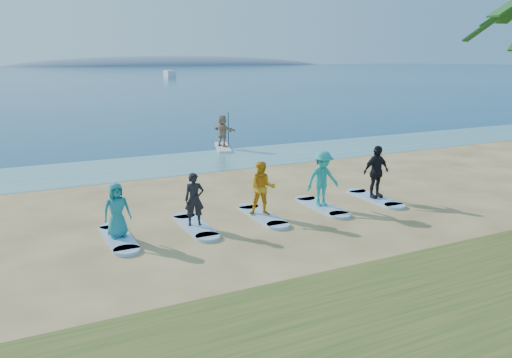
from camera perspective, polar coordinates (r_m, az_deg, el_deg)
name	(u,v)px	position (r m, az deg, el deg)	size (l,w,h in m)	color
ground	(246,236)	(14.29, -1.18, -6.56)	(600.00, 600.00, 0.00)	tan
shallow_water	(150,166)	(23.86, -11.99, 1.47)	(600.00, 600.00, 0.00)	teal
ocean	(24,74)	(172.30, -24.95, 10.85)	(600.00, 600.00, 0.00)	navy
island_ridge	(180,65)	(328.01, -8.71, 12.73)	(220.00, 56.00, 18.00)	slate
paddleboard	(223,147)	(27.95, -3.81, 3.62)	(0.70, 3.00, 0.12)	silver
paddleboarder	(223,131)	(27.80, -3.84, 5.52)	(1.63, 0.52, 1.75)	tan
boat_offshore_b	(170,77)	(135.05, -9.85, 11.45)	(2.10, 5.24, 1.62)	silver
surfboard_0	(119,238)	(14.55, -15.42, -6.51)	(0.70, 2.20, 0.09)	#8EB3DD
student_0	(117,210)	(14.30, -15.63, -3.44)	(0.75, 0.49, 1.54)	teal
surfboard_1	(195,226)	(15.09, -6.97, -5.37)	(0.70, 2.20, 0.09)	#8EB3DD
student_1	(194,199)	(14.84, -7.06, -2.31)	(0.58, 0.38, 1.58)	black
surfboard_2	(262,216)	(15.93, 0.73, -4.22)	(0.70, 2.20, 0.09)	#8EB3DD
student_2	(262,188)	(15.67, 0.73, -1.08)	(0.83, 0.65, 1.72)	orange
surfboard_3	(322,207)	(17.03, 7.51, -3.15)	(0.70, 2.20, 0.09)	#8EB3DD
student_3	(323,179)	(16.78, 7.62, 0.04)	(1.20, 0.69, 1.86)	teal
surfboard_4	(375,198)	(18.35, 13.39, -2.17)	(0.70, 2.20, 0.09)	#8EB3DD
student_4	(376,172)	(18.11, 13.56, 0.81)	(1.10, 0.46, 1.87)	black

